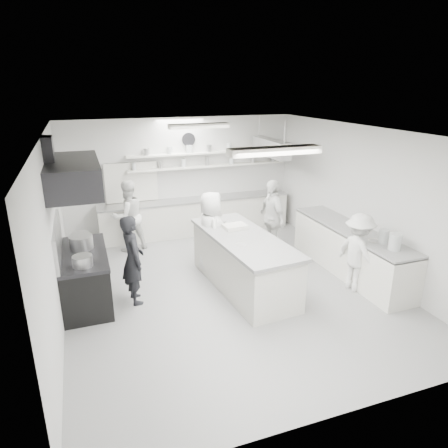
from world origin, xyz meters
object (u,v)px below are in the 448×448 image
object	(u,v)px
right_counter	(350,251)
cook_back	(128,216)
prep_island	(243,263)
back_counter	(197,216)
stove	(85,278)
cook_stove	(133,260)

from	to	relation	value
right_counter	cook_back	size ratio (longest dim) A/B	1.94
right_counter	prep_island	bearing A→B (deg)	176.34
back_counter	prep_island	distance (m)	3.25
prep_island	cook_back	distance (m)	3.25
prep_island	stove	bearing A→B (deg)	166.16
right_counter	cook_stove	size ratio (longest dim) A/B	2.01
right_counter	cook_stove	distance (m)	4.44
stove	prep_island	size ratio (longest dim) A/B	0.66
stove	cook_stove	bearing A→B (deg)	-19.85
stove	back_counter	distance (m)	4.03
prep_island	cook_stove	bearing A→B (deg)	170.86
back_counter	cook_stove	world-z (taller)	cook_stove
stove	right_counter	xyz separation A→B (m)	(5.25, -0.60, 0.02)
stove	prep_island	bearing A→B (deg)	-8.81
back_counter	cook_stove	distance (m)	3.74
cook_stove	cook_back	size ratio (longest dim) A/B	0.97
stove	right_counter	size ratio (longest dim) A/B	0.55
cook_back	right_counter	bearing A→B (deg)	126.15
stove	cook_stove	size ratio (longest dim) A/B	1.09
stove	cook_stove	world-z (taller)	cook_stove
prep_island	cook_back	world-z (taller)	cook_back
right_counter	cook_back	bearing A→B (deg)	146.16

